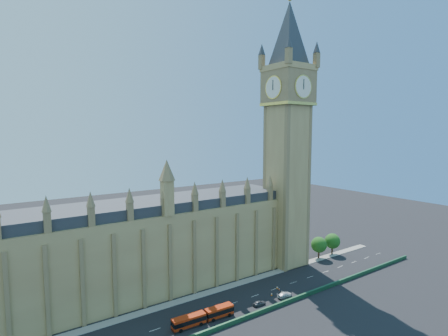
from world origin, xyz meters
TOP-DOWN VIEW (x-y plane):
  - ground at (0.00, 0.00)m, footprint 400.00×400.00m
  - palace_westminster at (-25.00, 22.00)m, footprint 120.00×20.00m
  - elizabeth_tower at (38.00, 13.99)m, footprint 20.59×20.59m
  - bridge_parapet at (0.00, -9.00)m, footprint 160.00×0.60m
  - kerb_north at (0.00, 9.50)m, footprint 160.00×3.00m
  - tree_east_near at (52.22, 10.08)m, footprint 6.00×6.00m
  - tree_east_far at (60.22, 10.08)m, footprint 6.00×6.00m
  - red_bus at (-8.32, -3.90)m, footprint 17.22×3.43m
  - car_grey at (9.24, -5.20)m, footprint 3.96×1.74m
  - car_silver at (18.57, -5.78)m, footprint 4.09×1.56m
  - car_white at (18.68, -5.61)m, footprint 5.05×2.20m
  - cone_a at (16.10, -2.76)m, footprint 0.60×0.60m
  - cone_b at (20.50, -1.33)m, footprint 0.42×0.42m
  - cone_c at (20.72, -0.22)m, footprint 0.63×0.63m
  - cone_d at (19.98, -3.08)m, footprint 0.51×0.51m

SIDE VIEW (x-z plane):
  - ground at x=0.00m, z-range 0.00..0.00m
  - kerb_north at x=0.00m, z-range 0.00..0.16m
  - cone_b at x=20.50m, z-range 0.00..0.65m
  - cone_d at x=19.98m, z-range 0.00..0.69m
  - cone_c at x=20.72m, z-range -0.01..0.77m
  - cone_a at x=16.10m, z-range -0.01..0.79m
  - bridge_parapet at x=0.00m, z-range 0.00..1.20m
  - car_grey at x=9.24m, z-range 0.00..1.33m
  - car_silver at x=18.57m, z-range 0.00..1.33m
  - car_white at x=18.68m, z-range 0.00..1.45m
  - red_bus at x=-8.32m, z-range 0.08..2.99m
  - tree_east_near at x=52.22m, z-range 1.39..9.89m
  - tree_east_far at x=60.22m, z-range 1.39..9.89m
  - palace_westminster at x=-25.00m, z-range -0.14..27.86m
  - elizabeth_tower at x=38.00m, z-range 2.06..107.06m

